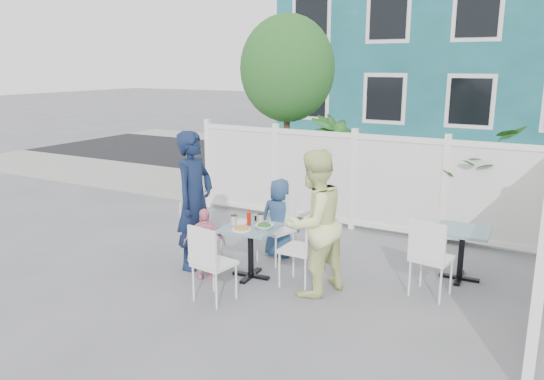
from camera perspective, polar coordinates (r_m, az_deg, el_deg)
The scene contains 29 objects.
ground at distance 6.96m, azimuth 0.69°, elevation -9.30°, with size 80.00×80.00×0.00m, color slate.
near_sidewalk at distance 10.29m, azimuth 10.78°, elevation -1.93°, with size 24.00×2.60×0.01m, color gray.
street at distance 13.77m, azimuth 15.66°, elevation 1.69°, with size 24.00×5.00×0.01m, color black.
far_sidewalk at distance 16.75m, azimuth 18.18°, elevation 3.56°, with size 24.00×1.60×0.01m, color gray.
building at distance 19.97m, azimuth 19.33°, elevation 13.62°, with size 11.00×6.00×6.00m.
fence_back at distance 8.78m, azimuth 8.73°, elevation 0.75°, with size 5.86×0.08×1.60m.
tree at distance 10.08m, azimuth 1.64°, elevation 12.88°, with size 1.80×1.62×3.59m.
utility_cabinet at distance 11.39m, azimuth -1.50°, elevation 3.12°, with size 0.70×0.50×1.30m, color gold.
potted_shrub_a at distance 9.63m, azimuth 6.54°, elevation 2.63°, with size 1.00×1.00×1.79m, color #1B551E.
potted_shrub_b at distance 8.93m, azimuth 20.21°, elevation 0.92°, with size 1.59×1.37×1.76m, color #1B551E.
main_table at distance 6.77m, azimuth -2.32°, elevation -5.17°, with size 0.70×0.70×0.68m.
spare_table at distance 7.12m, azimuth 19.79°, elevation -5.15°, with size 0.66×0.66×0.67m.
chair_left at distance 7.18m, azimuth -7.90°, elevation -4.18°, with size 0.49×0.50×0.92m.
chair_right at distance 6.50m, azimuth 3.63°, elevation -5.74°, with size 0.43×0.44×0.96m.
chair_back at distance 7.35m, azimuth 0.77°, elevation -3.56°, with size 0.52×0.51×0.93m.
chair_near at distance 6.10m, azimuth -6.76°, elevation -7.31°, with size 0.47×0.46×0.92m.
chair_spare at distance 6.44m, azimuth 16.60°, elevation -6.51°, with size 0.49×0.48×0.95m.
man at distance 7.10m, azimuth -8.34°, elevation -1.10°, with size 0.67×0.44×1.85m, color #111C3A.
woman at distance 6.24m, azimuth 4.50°, elevation -3.55°, with size 0.85×0.66×1.74m, color #E5F454.
boy at distance 7.50m, azimuth 0.83°, elevation -3.02°, with size 0.55×0.36×1.13m, color navy.
toddler at distance 6.86m, azimuth -7.29°, elevation -5.68°, with size 0.54×0.22×0.91m, color pink.
plate_main at distance 6.59m, azimuth -3.32°, elevation -4.25°, with size 0.24×0.24×0.02m, color white.
plate_side at distance 6.90m, azimuth -3.43°, elevation -3.42°, with size 0.22×0.22×0.02m, color white.
salad_bowl at distance 6.61m, azimuth -0.84°, elevation -3.97°, with size 0.23×0.23×0.06m, color white.
coffee_cup_a at distance 6.80m, azimuth -4.12°, elevation -3.25°, with size 0.08×0.08×0.11m, color beige.
coffee_cup_b at distance 6.86m, azimuth -1.22°, elevation -3.08°, with size 0.07×0.07×0.11m, color beige.
ketchup_bottle at distance 6.75m, azimuth -2.51°, elevation -3.12°, with size 0.05×0.05×0.16m, color #B01105.
salt_shaker at distance 6.98m, azimuth -1.79°, elevation -2.95°, with size 0.03×0.03×0.08m, color white.
pepper_shaker at distance 6.96m, azimuth -1.78°, elevation -3.03°, with size 0.03×0.03×0.07m, color black.
Camera 1 is at (3.04, -5.65, 2.69)m, focal length 35.00 mm.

